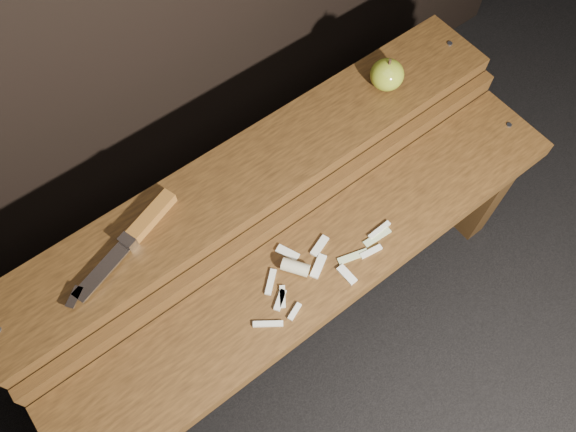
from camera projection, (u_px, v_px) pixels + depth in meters
ground at (301, 309)px, 1.53m from camera, size 60.00×60.00×0.00m
bench_front_tier at (323, 277)px, 1.19m from camera, size 1.20×0.20×0.42m
bench_rear_tier at (259, 190)px, 1.22m from camera, size 1.20×0.21×0.50m
apple at (387, 75)px, 1.22m from camera, size 0.07×0.07×0.08m
knife at (139, 230)px, 1.07m from camera, size 0.28×0.11×0.03m
apple_scraps at (309, 268)px, 1.12m from camera, size 0.36×0.16×0.03m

